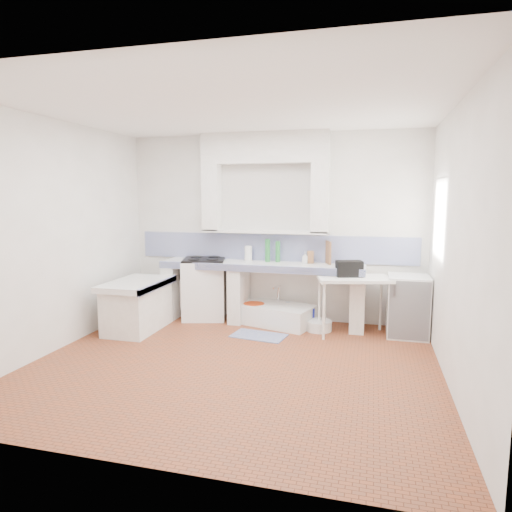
% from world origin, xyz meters
% --- Properties ---
extents(floor, '(4.50, 4.50, 0.00)m').
position_xyz_m(floor, '(0.00, 0.00, 0.00)').
color(floor, brown).
rests_on(floor, ground).
extents(ceiling, '(4.50, 4.50, 0.00)m').
position_xyz_m(ceiling, '(0.00, 0.00, 2.80)').
color(ceiling, white).
rests_on(ceiling, ground).
extents(wall_back, '(4.50, 0.00, 4.50)m').
position_xyz_m(wall_back, '(0.00, 2.00, 1.40)').
color(wall_back, white).
rests_on(wall_back, ground).
extents(wall_front, '(4.50, 0.00, 4.50)m').
position_xyz_m(wall_front, '(0.00, -2.00, 1.40)').
color(wall_front, white).
rests_on(wall_front, ground).
extents(wall_left, '(0.00, 4.50, 4.50)m').
position_xyz_m(wall_left, '(-2.25, 0.00, 1.40)').
color(wall_left, white).
rests_on(wall_left, ground).
extents(wall_right, '(0.00, 4.50, 4.50)m').
position_xyz_m(wall_right, '(2.25, 0.00, 1.40)').
color(wall_right, white).
rests_on(wall_right, ground).
extents(alcove_mass, '(1.90, 0.25, 0.45)m').
position_xyz_m(alcove_mass, '(-0.10, 1.88, 2.58)').
color(alcove_mass, white).
rests_on(alcove_mass, ground).
extents(window_frame, '(0.35, 0.86, 1.06)m').
position_xyz_m(window_frame, '(2.42, 1.20, 1.60)').
color(window_frame, '#3A1F12').
rests_on(window_frame, ground).
extents(lace_valance, '(0.01, 0.84, 0.24)m').
position_xyz_m(lace_valance, '(2.28, 1.20, 1.98)').
color(lace_valance, white).
rests_on(lace_valance, ground).
extents(counter_slab, '(3.00, 0.60, 0.08)m').
position_xyz_m(counter_slab, '(-0.10, 1.70, 0.86)').
color(counter_slab, white).
rests_on(counter_slab, ground).
extents(counter_lip, '(3.00, 0.04, 0.10)m').
position_xyz_m(counter_lip, '(-0.10, 1.42, 0.86)').
color(counter_lip, navy).
rests_on(counter_lip, ground).
extents(counter_pier_left, '(0.20, 0.55, 0.82)m').
position_xyz_m(counter_pier_left, '(-1.50, 1.70, 0.41)').
color(counter_pier_left, white).
rests_on(counter_pier_left, ground).
extents(counter_pier_mid, '(0.20, 0.55, 0.82)m').
position_xyz_m(counter_pier_mid, '(-0.45, 1.70, 0.41)').
color(counter_pier_mid, white).
rests_on(counter_pier_mid, ground).
extents(counter_pier_right, '(0.20, 0.55, 0.82)m').
position_xyz_m(counter_pier_right, '(1.30, 1.70, 0.41)').
color(counter_pier_right, white).
rests_on(counter_pier_right, ground).
extents(peninsula_top, '(0.70, 1.10, 0.08)m').
position_xyz_m(peninsula_top, '(-1.70, 0.90, 0.66)').
color(peninsula_top, white).
rests_on(peninsula_top, ground).
extents(peninsula_base, '(0.60, 1.00, 0.62)m').
position_xyz_m(peninsula_base, '(-1.70, 0.90, 0.31)').
color(peninsula_base, white).
rests_on(peninsula_base, ground).
extents(peninsula_lip, '(0.04, 1.10, 0.10)m').
position_xyz_m(peninsula_lip, '(-1.37, 0.90, 0.66)').
color(peninsula_lip, navy).
rests_on(peninsula_lip, ground).
extents(backsplash, '(4.27, 0.03, 0.40)m').
position_xyz_m(backsplash, '(0.00, 1.99, 1.10)').
color(backsplash, navy).
rests_on(backsplash, ground).
extents(stove, '(0.77, 0.76, 0.90)m').
position_xyz_m(stove, '(-1.01, 1.72, 0.45)').
color(stove, white).
rests_on(stove, ground).
extents(sink, '(1.23, 0.89, 0.27)m').
position_xyz_m(sink, '(0.12, 1.67, 0.13)').
color(sink, white).
rests_on(sink, ground).
extents(side_table, '(1.06, 0.75, 0.04)m').
position_xyz_m(side_table, '(1.25, 1.44, 0.40)').
color(side_table, white).
rests_on(side_table, ground).
extents(fridge, '(0.53, 0.53, 0.82)m').
position_xyz_m(fridge, '(1.96, 1.57, 0.41)').
color(fridge, white).
rests_on(fridge, ground).
extents(bucket_red, '(0.33, 0.33, 0.30)m').
position_xyz_m(bucket_red, '(-0.20, 1.64, 0.15)').
color(bucket_red, '#C33006').
rests_on(bucket_red, ground).
extents(bucket_orange, '(0.35, 0.35, 0.28)m').
position_xyz_m(bucket_orange, '(0.22, 1.67, 0.14)').
color(bucket_orange, red).
rests_on(bucket_orange, ground).
extents(bucket_blue, '(0.33, 0.33, 0.27)m').
position_xyz_m(bucket_blue, '(0.55, 1.68, 0.14)').
color(bucket_blue, '#1421D2').
rests_on(bucket_blue, ground).
extents(basin_white, '(0.42, 0.42, 0.14)m').
position_xyz_m(basin_white, '(0.78, 1.51, 0.07)').
color(basin_white, white).
rests_on(basin_white, ground).
extents(water_bottle_a, '(0.08, 0.08, 0.27)m').
position_xyz_m(water_bottle_a, '(-0.06, 1.85, 0.14)').
color(water_bottle_a, silver).
rests_on(water_bottle_a, ground).
extents(water_bottle_b, '(0.09, 0.09, 0.30)m').
position_xyz_m(water_bottle_b, '(0.27, 1.85, 0.15)').
color(water_bottle_b, silver).
rests_on(water_bottle_b, ground).
extents(black_bag, '(0.39, 0.29, 0.22)m').
position_xyz_m(black_bag, '(1.18, 1.46, 0.91)').
color(black_bag, black).
rests_on(black_bag, side_table).
extents(green_bottle_a, '(0.08, 0.08, 0.34)m').
position_xyz_m(green_bottle_a, '(-0.04, 1.83, 1.07)').
color(green_bottle_a, '#267734').
rests_on(green_bottle_a, counter_slab).
extents(green_bottle_b, '(0.07, 0.07, 0.32)m').
position_xyz_m(green_bottle_b, '(0.11, 1.85, 1.06)').
color(green_bottle_b, '#267734').
rests_on(green_bottle_b, counter_slab).
extents(knife_block, '(0.11, 0.10, 0.18)m').
position_xyz_m(knife_block, '(0.60, 1.85, 0.99)').
color(knife_block, '#9A6A3D').
rests_on(knife_block, counter_slab).
extents(cutting_board, '(0.11, 0.24, 0.33)m').
position_xyz_m(cutting_board, '(0.86, 1.85, 1.07)').
color(cutting_board, '#9A6A3D').
rests_on(cutting_board, counter_slab).
extents(paper_towel, '(0.13, 0.13, 0.23)m').
position_xyz_m(paper_towel, '(-0.34, 1.85, 1.02)').
color(paper_towel, white).
rests_on(paper_towel, counter_slab).
extents(soap_bottle, '(0.08, 0.08, 0.17)m').
position_xyz_m(soap_bottle, '(0.53, 1.82, 0.98)').
color(soap_bottle, white).
rests_on(soap_bottle, counter_slab).
extents(rug, '(0.77, 0.52, 0.01)m').
position_xyz_m(rug, '(0.03, 1.04, 0.01)').
color(rug, navy).
rests_on(rug, ground).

